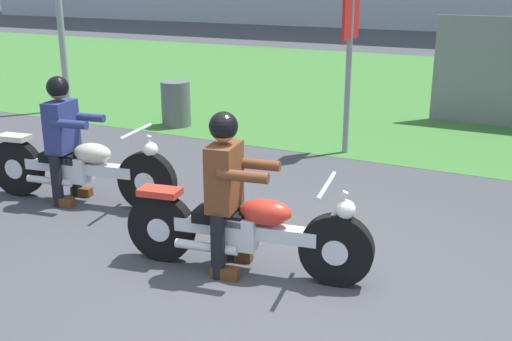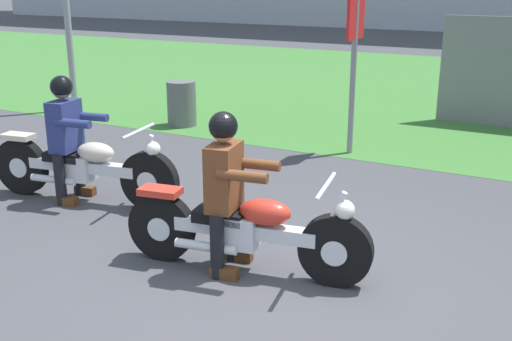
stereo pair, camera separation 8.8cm
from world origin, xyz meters
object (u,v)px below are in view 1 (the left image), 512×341
Objects in this scene: rider_lead at (226,180)px; motorcycle_follow at (80,168)px; motorcycle_lead at (246,230)px; sign_banner at (350,30)px; rider_follow at (63,130)px; trash_can at (176,104)px.

rider_lead is 2.39m from motorcycle_follow.
sign_banner is at bearing 87.33° from motorcycle_lead.
motorcycle_follow is at bearing -120.63° from sign_banner.
motorcycle_follow is 0.46m from rider_follow.
trash_can is 3.38m from sign_banner.
motorcycle_lead is 5.52m from trash_can.
motorcycle_follow reaches higher than motorcycle_lead.
motorcycle_lead is at bearing -23.37° from rider_follow.
rider_follow is at bearing 156.63° from motorcycle_lead.
rider_follow is 4.02m from sign_banner.
rider_lead is 4.08m from sign_banner.
rider_lead is at bearing -26.51° from motorcycle_follow.
motorcycle_lead is 2.70m from rider_follow.
trash_can is at bearing 120.59° from motorcycle_lead.
rider_follow is 0.54× the size of sign_banner.
sign_banner is (-0.48, 3.93, 1.34)m from motorcycle_lead.
trash_can is at bearing 119.08° from rider_lead.
trash_can is (-1.15, 3.55, -0.02)m from motorcycle_follow.
rider_lead reaches higher than motorcycle_follow.
trash_can is at bearing 174.83° from sign_banner.
rider_follow reaches higher than rider_lead.
motorcycle_lead is at bearing -49.71° from trash_can.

